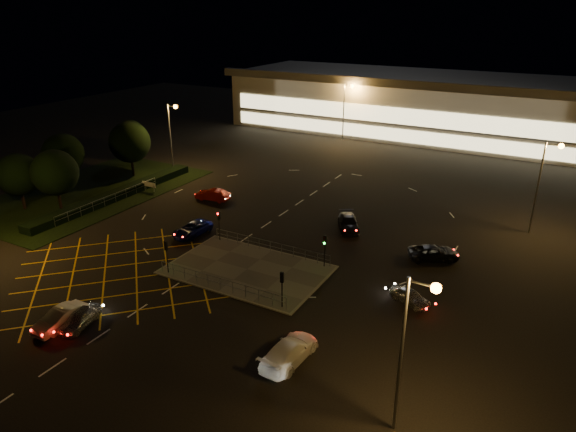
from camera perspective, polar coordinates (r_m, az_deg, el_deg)
The scene contains 26 objects.
ground at distance 50.48m, azimuth -5.21°, elevation -4.55°, with size 180.00×180.00×0.00m, color black.
pedestrian_island at distance 47.99m, azimuth -4.56°, elevation -5.97°, with size 14.00×9.00×0.12m, color #4C4944.
grass_verge at distance 72.46m, azimuth -21.19°, elevation 2.52°, with size 18.00×30.00×0.08m, color black.
hedge at distance 68.68m, azimuth -18.51°, elevation 2.24°, with size 2.00×26.00×1.00m, color black.
supermarket at distance 103.72m, azimuth 14.51°, elevation 11.98°, with size 72.00×26.50×10.50m.
streetlight_se at distance 28.63m, azimuth 13.53°, elevation -12.85°, with size 1.78×0.56×10.03m.
streetlight_nw at distance 75.60m, azimuth -12.76°, elevation 9.44°, with size 1.78×0.56×10.03m.
streetlight_ne at distance 59.27m, azimuth 26.62°, elevation 4.08°, with size 1.78×0.56×10.03m.
streetlight_far_left at distance 93.44m, azimuth 6.48°, elevation 12.24°, with size 1.78×0.56×10.03m.
signal_sw at distance 47.54m, azimuth -13.37°, elevation -3.71°, with size 0.28×0.30×3.15m.
signal_se at distance 41.13m, azimuth -0.67°, elevation -7.39°, with size 0.28×0.30×3.15m.
signal_nw at distance 53.10m, azimuth -7.69°, elevation -0.45°, with size 0.28×0.30×3.15m.
signal_ne at distance 47.44m, azimuth 4.11°, elevation -3.18°, with size 0.28×0.30×3.15m.
tree_a at distance 68.32m, azimuth -27.80°, elevation 4.08°, with size 5.04×5.04×6.86m.
tree_b at distance 74.21m, azimuth -23.71°, elevation 6.33°, with size 5.40×5.40×7.35m.
tree_c at distance 76.17m, azimuth -17.18°, elevation 7.84°, with size 5.76×5.76×7.84m.
tree_d at distance 84.65m, azimuth -17.12°, elevation 8.58°, with size 4.68×4.68×6.37m.
tree_e at distance 66.11m, azimuth -24.49°, elevation 4.40°, with size 5.40×5.40×7.35m.
car_near_silver at distance 42.96m, azimuth -22.14°, elevation -10.48°, with size 1.56×3.87×1.32m, color #AEB1B5.
car_queue_white at distance 43.42m, azimuth -23.95°, elevation -10.33°, with size 1.53×4.38×1.44m, color silver.
car_left_blue at distance 55.68m, azimuth -10.60°, elevation -1.43°, with size 2.22×4.81×1.34m, color #0E1354.
car_far_dkgrey at distance 56.59m, azimuth 6.73°, elevation -0.74°, with size 2.00×4.92×1.43m, color black.
car_right_silver at distance 43.84m, azimuth 13.39°, elevation -8.67°, with size 1.47×3.65×1.24m, color #97999E.
car_circ_red at distance 65.16m, azimuth -8.37°, elevation 2.35°, with size 1.55×4.43×1.46m, color #9E150B.
car_east_grey at distance 51.54m, azimuth 15.92°, elevation -3.94°, with size 2.26×4.90×1.36m, color black.
car_approach_white at distance 36.43m, azimuth 0.14°, elevation -14.78°, with size 2.19×5.38×1.56m, color silver.
Camera 1 is at (25.70, -37.00, 22.78)m, focal length 32.00 mm.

